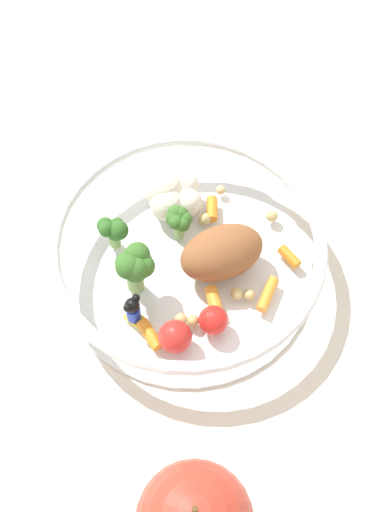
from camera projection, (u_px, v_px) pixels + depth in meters
ground_plane at (180, 281)px, 0.58m from camera, size 2.40×2.40×0.00m
food_container at (190, 252)px, 0.56m from camera, size 0.24×0.24×0.07m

